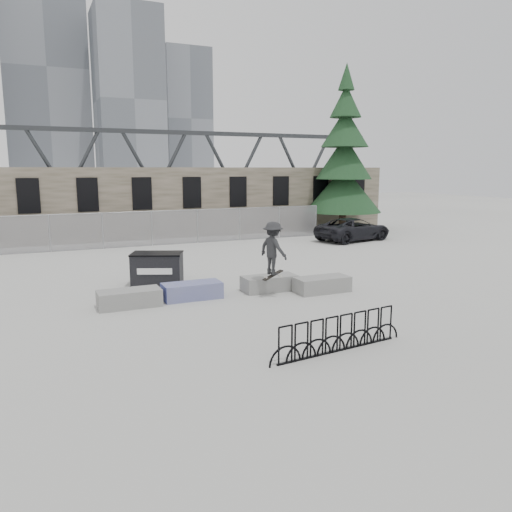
% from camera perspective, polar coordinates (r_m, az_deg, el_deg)
% --- Properties ---
extents(ground, '(120.00, 120.00, 0.00)m').
position_cam_1_polar(ground, '(17.86, -3.04, -4.38)').
color(ground, '#B2B3AD').
rests_on(ground, ground).
extents(stone_wall, '(36.00, 2.58, 4.50)m').
position_cam_1_polar(stone_wall, '(33.06, -13.28, 5.94)').
color(stone_wall, brown).
rests_on(stone_wall, ground).
extents(chainlink_fence, '(22.06, 0.06, 2.02)m').
position_cam_1_polar(chainlink_fence, '(29.52, -11.81, 3.16)').
color(chainlink_fence, gray).
rests_on(chainlink_fence, ground).
extents(planter_far_left, '(2.00, 0.90, 0.56)m').
position_cam_1_polar(planter_far_left, '(16.69, -14.27, -4.64)').
color(planter_far_left, gray).
rests_on(planter_far_left, ground).
extents(planter_center_left, '(2.00, 0.90, 0.56)m').
position_cam_1_polar(planter_center_left, '(17.31, -7.32, -3.89)').
color(planter_center_left, '#303891').
rests_on(planter_center_left, ground).
extents(planter_center_right, '(2.00, 0.90, 0.56)m').
position_cam_1_polar(planter_center_right, '(18.29, 1.55, -3.05)').
color(planter_center_right, gray).
rests_on(planter_center_right, ground).
extents(planter_offset, '(2.00, 0.90, 0.56)m').
position_cam_1_polar(planter_offset, '(18.24, 7.56, -3.17)').
color(planter_offset, gray).
rests_on(planter_offset, ground).
extents(dumpster, '(2.21, 1.81, 1.25)m').
position_cam_1_polar(dumpster, '(19.47, -11.22, -1.45)').
color(dumpster, black).
rests_on(dumpster, ground).
extents(bike_rack, '(4.02, 0.53, 0.90)m').
position_cam_1_polar(bike_rack, '(12.46, 9.45, -8.80)').
color(bike_rack, black).
rests_on(bike_rack, ground).
extents(spruce_tree, '(5.32, 5.32, 11.50)m').
position_cam_1_polar(spruce_tree, '(35.94, 10.03, 10.21)').
color(spruce_tree, '#38281E').
rests_on(spruce_tree, ground).
extents(skyline_towers, '(58.00, 28.00, 48.00)m').
position_cam_1_polar(skyline_towers, '(111.32, -22.19, 17.70)').
color(skyline_towers, slate).
rests_on(skyline_towers, ground).
extents(truss_bridge, '(70.00, 3.00, 9.80)m').
position_cam_1_polar(truss_bridge, '(72.99, -11.38, 9.53)').
color(truss_bridge, '#2D3033').
rests_on(truss_bridge, ground).
extents(suv, '(5.45, 3.36, 1.41)m').
position_cam_1_polar(suv, '(31.66, 11.08, 3.03)').
color(suv, black).
rests_on(suv, ground).
extents(skateboarder, '(1.02, 1.34, 2.02)m').
position_cam_1_polar(skateboarder, '(17.16, 1.97, 0.88)').
color(skateboarder, '#242526').
rests_on(skateboarder, ground).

